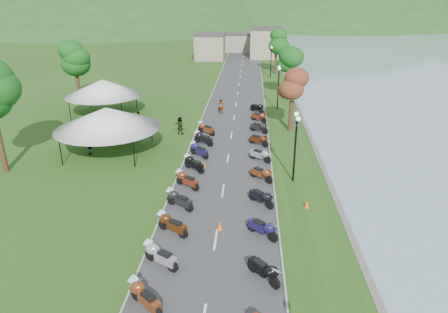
{
  "coord_description": "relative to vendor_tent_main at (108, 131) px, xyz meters",
  "views": [
    {
      "loc": [
        1.71,
        -8.74,
        12.58
      ],
      "look_at": [
        -0.14,
        19.2,
        1.3
      ],
      "focal_mm": 32.0,
      "sensor_mm": 36.0,
      "label": 1
    }
  ],
  "objects": [
    {
      "name": "traffic_cone_near",
      "position": [
        10.34,
        -11.63,
        -1.71
      ],
      "size": [
        0.37,
        0.37,
        0.57
      ],
      "primitive_type": "cone",
      "color": "#F2590C",
      "rests_on": "ground"
    },
    {
      "name": "vendor_tent_side",
      "position": [
        -4.49,
        11.69,
        0.0
      ],
      "size": [
        5.68,
        5.68,
        4.0
      ],
      "primitive_type": null,
      "color": "white",
      "rests_on": "ground"
    },
    {
      "name": "moto_row_right",
      "position": [
        12.82,
        -2.91,
        -1.45
      ],
      "size": [
        2.6,
        35.68,
        1.1
      ],
      "primitive_type": null,
      "color": "#331411",
      "rests_on": "ground"
    },
    {
      "name": "vendor_tent_main",
      "position": [
        0.0,
        0.0,
        0.0
      ],
      "size": [
        5.89,
        5.89,
        4.0
      ],
      "primitive_type": null,
      "color": "white",
      "rests_on": "ground"
    },
    {
      "name": "hills_backdrop",
      "position": [
        10.2,
        177.31,
        -2.0
      ],
      "size": [
        360.0,
        120.0,
        76.0
      ],
      "primitive_type": null,
      "color": "#285621",
      "rests_on": "ground"
    },
    {
      "name": "pedestrian_a",
      "position": [
        0.67,
        3.12,
        -2.0
      ],
      "size": [
        0.75,
        0.71,
        1.66
      ],
      "primitive_type": "imported",
      "rotation": [
        0.0,
        0.0,
        0.6
      ],
      "color": "slate",
      "rests_on": "ground"
    },
    {
      "name": "moto_row_left",
      "position": [
        7.73,
        -12.22,
        -1.45
      ],
      "size": [
        2.6,
        37.7,
        1.1
      ],
      "primitive_type": null,
      "color": "#331411",
      "rests_on": "ground"
    },
    {
      "name": "pedestrian_c",
      "position": [
        -1.63,
        -0.6,
        -2.0
      ],
      "size": [
        1.06,
        0.97,
        1.58
      ],
      "primitive_type": "imported",
      "rotation": [
        0.0,
        0.0,
        5.61
      ],
      "color": "slate",
      "rests_on": "ground"
    },
    {
      "name": "tree_lakeside",
      "position": [
        15.99,
        7.05,
        1.45
      ],
      "size": [
        2.48,
        2.48,
        6.89
      ],
      "primitive_type": null,
      "color": "#186219",
      "rests_on": "ground"
    },
    {
      "name": "far_building",
      "position": [
        8.2,
        62.31,
        0.5
      ],
      "size": [
        18.0,
        16.0,
        5.0
      ],
      "primitive_type": "cube",
      "color": "gray",
      "rests_on": "ground"
    },
    {
      "name": "road",
      "position": [
        10.2,
        17.31,
        -1.99
      ],
      "size": [
        7.0,
        120.0,
        0.02
      ],
      "primitive_type": "cube",
      "color": "#3C3C3F",
      "rests_on": "ground"
    },
    {
      "name": "pedestrian_b",
      "position": [
        0.59,
        4.79,
        -2.0
      ],
      "size": [
        0.97,
        0.62,
        1.87
      ],
      "primitive_type": "imported",
      "rotation": [
        0.0,
        0.0,
        3.01
      ],
      "color": "slate",
      "rests_on": "ground"
    }
  ]
}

